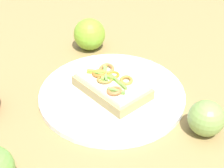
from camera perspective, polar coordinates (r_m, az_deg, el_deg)
The scene contains 5 objects.
ground_plane at distance 0.73m, azimuth -0.00°, elevation -2.09°, with size 2.00×2.00×0.00m, color olive.
plate at distance 0.73m, azimuth -0.00°, elevation -1.69°, with size 0.31×0.31×0.01m, color white.
sandwich at distance 0.71m, azimuth -0.05°, elevation -0.14°, with size 0.16×0.10×0.04m.
apple_0 at distance 0.89m, azimuth -3.82°, elevation 8.35°, with size 0.08×0.08×0.08m, color #7BB12C.
apple_2 at distance 0.65m, azimuth 15.58°, elevation -5.55°, with size 0.07×0.07×0.07m, color #7A9E4D.
Camera 1 is at (0.43, -0.38, 0.45)m, focal length 54.29 mm.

